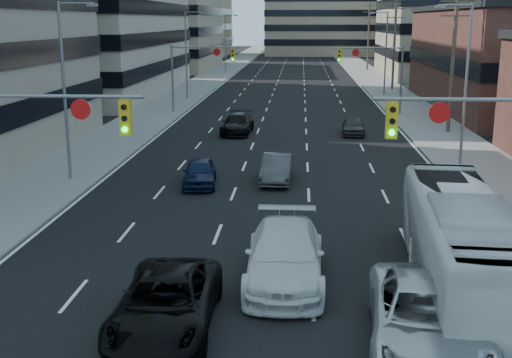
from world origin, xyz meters
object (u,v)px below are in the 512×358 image
at_px(white_van, 285,255).
at_px(silver_suv, 427,318).
at_px(transit_bus, 462,244).
at_px(sedan_blue, 200,172).
at_px(black_pickup, 166,303).

relative_size(white_van, silver_suv, 0.97).
relative_size(silver_suv, transit_bus, 0.56).
distance_m(white_van, sedan_blue, 12.78).
distance_m(silver_suv, transit_bus, 4.17).
relative_size(black_pickup, white_van, 0.92).
xyz_separation_m(white_van, transit_bus, (5.36, -0.41, 0.66)).
bearing_deg(sedan_blue, silver_suv, -68.85).
bearing_deg(sedan_blue, white_van, -74.96).
height_order(white_van, transit_bus, transit_bus).
height_order(black_pickup, sedan_blue, black_pickup).
xyz_separation_m(transit_bus, sedan_blue, (-9.94, 12.33, -0.85)).
xyz_separation_m(black_pickup, sedan_blue, (-1.50, 15.44, -0.09)).
distance_m(black_pickup, white_van, 4.68).
relative_size(black_pickup, sedan_blue, 1.38).
bearing_deg(black_pickup, silver_suv, -6.43).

